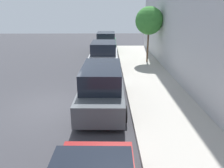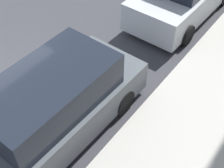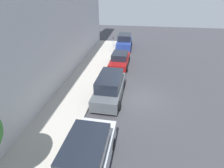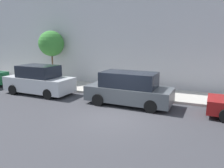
{
  "view_description": "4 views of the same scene",
  "coord_description": "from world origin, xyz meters",
  "views": [
    {
      "loc": [
        2.57,
        -9.11,
        4.3
      ],
      "look_at": [
        2.71,
        0.28,
        1.0
      ],
      "focal_mm": 35.0,
      "sensor_mm": 36.0,
      "label": 1
    },
    {
      "loc": [
        6.02,
        -2.73,
        6.36
      ],
      "look_at": [
        2.92,
        1.41,
        1.0
      ],
      "focal_mm": 50.0,
      "sensor_mm": 36.0,
      "label": 2
    },
    {
      "loc": [
        0.27,
        11.53,
        7.6
      ],
      "look_at": [
        2.13,
        -0.29,
        1.0
      ],
      "focal_mm": 28.0,
      "sensor_mm": 36.0,
      "label": 3
    },
    {
      "loc": [
        -9.27,
        -3.92,
        3.75
      ],
      "look_at": [
        2.83,
        1.36,
        1.0
      ],
      "focal_mm": 35.0,
      "sensor_mm": 36.0,
      "label": 4
    }
  ],
  "objects": [
    {
      "name": "sidewalk",
      "position": [
        5.06,
        0.0,
        0.07
      ],
      "size": [
        3.12,
        32.0,
        0.15
      ],
      "color": "#B2ADA3",
      "rests_on": "ground_plane"
    },
    {
      "name": "ground_plane",
      "position": [
        0.0,
        0.0,
        0.0
      ],
      "size": [
        60.0,
        60.0,
        0.0
      ],
      "primitive_type": "plane",
      "color": "#38383D"
    },
    {
      "name": "street_tree",
      "position": [
        5.67,
        8.13,
        3.34
      ],
      "size": [
        2.11,
        2.11,
        4.26
      ],
      "color": "brown",
      "rests_on": "sidewalk"
    },
    {
      "name": "parked_minivan_third",
      "position": [
        2.25,
        0.07,
        0.92
      ],
      "size": [
        2.02,
        4.94,
        1.9
      ],
      "color": "#4C5156",
      "rests_on": "ground_plane"
    },
    {
      "name": "parked_suv_fourth",
      "position": [
        2.21,
        6.56,
        0.93
      ],
      "size": [
        2.08,
        4.84,
        1.98
      ],
      "color": "#B7BABF",
      "rests_on": "ground_plane"
    }
  ]
}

